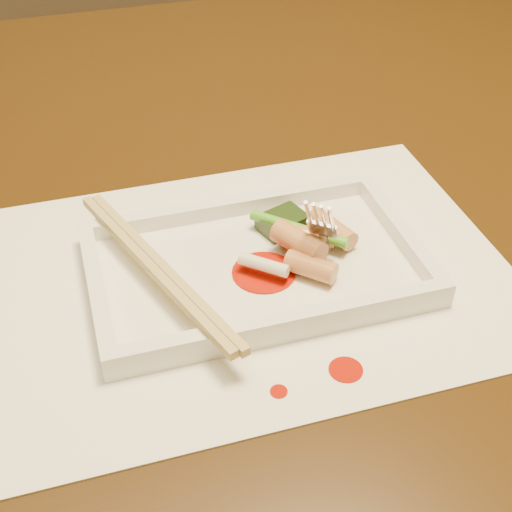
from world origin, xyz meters
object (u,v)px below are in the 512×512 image
object	(u,v)px
plate_base	(256,270)
chopstick_a	(151,268)
table	(174,257)
fork	(337,160)
placemat	(256,274)

from	to	relation	value
plate_base	chopstick_a	size ratio (longest dim) A/B	1.19
table	fork	world-z (taller)	fork
chopstick_a	table	bearing A→B (deg)	75.96
plate_base	chopstick_a	xyz separation A→B (m)	(-0.08, 0.00, 0.02)
placemat	fork	distance (m)	0.11
fork	table	bearing A→B (deg)	127.09
placemat	plate_base	size ratio (longest dim) A/B	1.54
plate_base	fork	distance (m)	0.11
placemat	fork	world-z (taller)	fork
table	placemat	bearing A→B (deg)	-76.07
chopstick_a	placemat	bearing A→B (deg)	0.00
placemat	chopstick_a	bearing A→B (deg)	180.00
table	chopstick_a	distance (m)	0.21
plate_base	table	bearing A→B (deg)	103.93
table	plate_base	bearing A→B (deg)	-76.07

